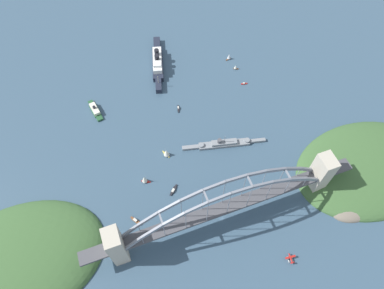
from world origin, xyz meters
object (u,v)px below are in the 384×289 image
(naval_cruiser, at_px, (223,144))
(harbor_ferry_steamer, at_px, (95,110))
(small_boat_5, at_px, (236,67))
(small_boat_4, at_px, (244,84))
(small_boat_1, at_px, (229,57))
(ocean_liner, at_px, (158,62))
(small_boat_0, at_px, (166,153))
(small_boat_6, at_px, (144,179))
(small_boat_2, at_px, (178,109))
(small_boat_7, at_px, (136,221))
(seaplane_taxiing_near_bridge, at_px, (290,258))
(small_boat_3, at_px, (173,190))
(harbor_arch_bridge, at_px, (224,207))

(naval_cruiser, height_order, harbor_ferry_steamer, naval_cruiser)
(naval_cruiser, height_order, small_boat_5, naval_cruiser)
(small_boat_4, distance_m, small_boat_5, 25.39)
(small_boat_1, distance_m, small_boat_4, 43.32)
(ocean_liner, xyz_separation_m, small_boat_1, (84.12, -19.53, -1.58))
(small_boat_0, distance_m, small_boat_6, 35.52)
(small_boat_1, bearing_deg, small_boat_2, -148.22)
(small_boat_0, xyz_separation_m, small_boat_6, (-28.87, -20.70, -0.01))
(small_boat_0, relative_size, small_boat_2, 1.08)
(small_boat_2, height_order, small_boat_7, small_boat_2)
(seaplane_taxiing_near_bridge, height_order, small_boat_7, seaplane_taxiing_near_bridge)
(ocean_liner, height_order, small_boat_2, ocean_liner)
(seaplane_taxiing_near_bridge, xyz_separation_m, small_boat_6, (-95.64, 113.65, 2.81))
(ocean_liner, bearing_deg, seaplane_taxiing_near_bridge, -81.61)
(seaplane_taxiing_near_bridge, relative_size, small_boat_5, 1.52)
(seaplane_taxiing_near_bridge, bearing_deg, ocean_liner, 98.39)
(naval_cruiser, height_order, small_boat_4, naval_cruiser)
(ocean_liner, xyz_separation_m, small_boat_3, (-35.02, -161.60, -4.75))
(small_boat_2, bearing_deg, naval_cruiser, -64.95)
(harbor_ferry_steamer, height_order, small_boat_1, small_boat_1)
(small_boat_4, bearing_deg, ocean_liner, 143.44)
(ocean_liner, bearing_deg, small_boat_5, -23.79)
(ocean_liner, distance_m, small_boat_7, 194.15)
(small_boat_6, distance_m, small_boat_7, 40.24)
(small_boat_3, xyz_separation_m, small_boat_7, (-41.63, -16.72, 0.01))
(small_boat_5, bearing_deg, small_boat_2, -158.23)
(small_boat_3, bearing_deg, small_boat_1, 50.02)
(harbor_ferry_steamer, relative_size, small_boat_5, 5.03)
(naval_cruiser, bearing_deg, harbor_arch_bridge, -113.84)
(naval_cruiser, height_order, small_boat_2, naval_cruiser)
(naval_cruiser, xyz_separation_m, small_boat_3, (-64.49, -30.70, -1.70))
(small_boat_3, height_order, small_boat_7, small_boat_7)
(harbor_ferry_steamer, xyz_separation_m, small_boat_1, (168.86, 22.71, 1.51))
(small_boat_1, xyz_separation_m, small_boat_2, (-82.75, -51.26, -3.12))
(small_boat_2, bearing_deg, seaplane_taxiing_near_bridge, -78.90)
(small_boat_1, xyz_separation_m, small_boat_5, (0.79, -17.91, -1.10))
(small_boat_0, relative_size, small_boat_3, 1.04)
(small_boat_5, bearing_deg, small_boat_3, -134.01)
(ocean_liner, relative_size, small_boat_4, 11.59)
(naval_cruiser, relative_size, harbor_ferry_steamer, 2.74)
(small_boat_4, bearing_deg, seaplane_taxiing_near_bridge, -103.55)
(naval_cruiser, bearing_deg, small_boat_3, -154.55)
(harbor_arch_bridge, xyz_separation_m, small_boat_6, (-55.52, 59.71, -21.90))
(small_boat_2, bearing_deg, harbor_arch_bridge, -91.58)
(small_boat_2, xyz_separation_m, small_boat_3, (-36.39, -90.81, -0.05))
(ocean_liner, distance_m, small_boat_0, 125.69)
(small_boat_1, distance_m, small_boat_2, 97.39)
(small_boat_7, bearing_deg, seaplane_taxiing_near_bridge, -34.38)
(small_boat_2, height_order, small_boat_5, small_boat_5)
(small_boat_0, relative_size, small_boat_1, 1.26)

